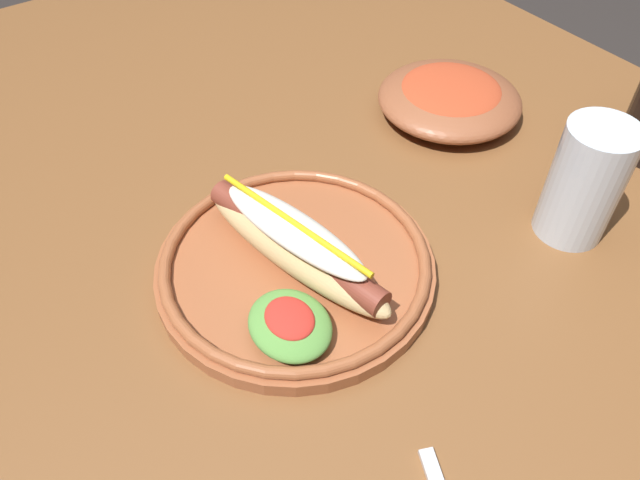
# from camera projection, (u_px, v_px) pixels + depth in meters

# --- Properties ---
(ground_plane) EXTENTS (8.00, 8.00, 0.00)m
(ground_plane) POSITION_uv_depth(u_px,v_px,m) (353.00, 479.00, 1.21)
(ground_plane) COLOR #2D2826
(dining_table) EXTENTS (1.48, 1.00, 0.74)m
(dining_table) POSITION_uv_depth(u_px,v_px,m) (374.00, 262.00, 0.73)
(dining_table) COLOR brown
(dining_table) RESTS_ON ground_plane
(hot_dog_plate) EXTENTS (0.28, 0.28, 0.08)m
(hot_dog_plate) POSITION_uv_depth(u_px,v_px,m) (295.00, 262.00, 0.59)
(hot_dog_plate) COLOR #9E5633
(hot_dog_plate) RESTS_ON dining_table
(water_cup) EXTENTS (0.07, 0.07, 0.13)m
(water_cup) POSITION_uv_depth(u_px,v_px,m) (585.00, 182.00, 0.61)
(water_cup) COLOR silver
(water_cup) RESTS_ON dining_table
(side_bowl) EXTENTS (0.18, 0.18, 0.05)m
(side_bowl) POSITION_uv_depth(u_px,v_px,m) (450.00, 97.00, 0.78)
(side_bowl) COLOR brown
(side_bowl) RESTS_ON dining_table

